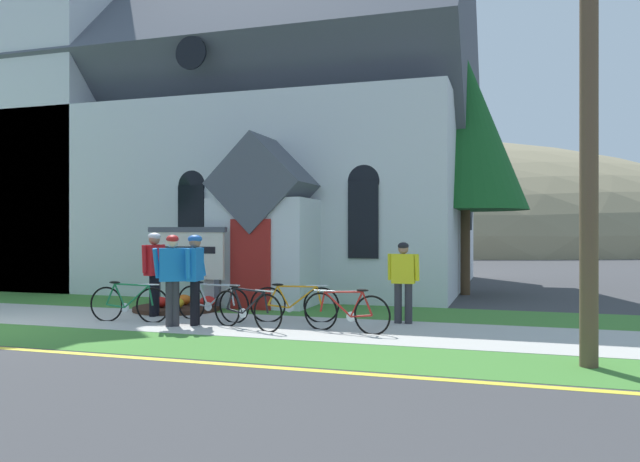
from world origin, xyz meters
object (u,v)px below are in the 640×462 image
bicycle_white (247,309)px  cyclist_in_yellow_jersey (195,272)px  cyclist_in_green_jersey (172,272)px  cyclist_in_red_jersey (154,267)px  bicycle_blue (294,304)px  church_sign (187,255)px  bicycle_red (346,312)px  cyclist_in_orange_jersey (403,277)px  roadside_conifer (465,132)px  utility_pole (580,49)px  bicycle_yellow (212,303)px  bicycle_silver (129,303)px

bicycle_white → cyclist_in_yellow_jersey: size_ratio=0.95×
cyclist_in_green_jersey → cyclist_in_red_jersey: (-1.09, 1.09, 0.03)m
bicycle_white → bicycle_blue: bicycle_white is taller
church_sign → bicycle_red: (4.47, -2.17, -0.88)m
cyclist_in_orange_jersey → bicycle_white: bearing=-150.8°
bicycle_red → cyclist_in_yellow_jersey: size_ratio=0.98×
cyclist_in_green_jersey → cyclist_in_yellow_jersey: cyclist_in_green_jersey is taller
cyclist_in_green_jersey → roadside_conifer: roadside_conifer is taller
cyclist_in_orange_jersey → cyclist_in_yellow_jersey: bearing=-159.3°
bicycle_white → utility_pole: utility_pole is taller
bicycle_white → cyclist_in_red_jersey: (-2.54, 0.90, 0.70)m
bicycle_blue → cyclist_in_red_jersey: 3.19m
bicycle_yellow → cyclist_in_orange_jersey: cyclist_in_orange_jersey is taller
bicycle_blue → cyclist_in_yellow_jersey: cyclist_in_yellow_jersey is taller
cyclist_in_green_jersey → cyclist_in_orange_jersey: bearing=22.2°
bicycle_white → cyclist_in_red_jersey: size_ratio=0.93×
bicycle_white → roadside_conifer: bearing=65.2°
bicycle_white → cyclist_in_yellow_jersey: 1.30m
bicycle_red → bicycle_yellow: size_ratio=0.98×
cyclist_in_orange_jersey → bicycle_red: bearing=-122.2°
bicycle_white → cyclist_in_yellow_jersey: cyclist_in_yellow_jersey is taller
bicycle_red → roadside_conifer: size_ratio=0.25×
church_sign → bicycle_white: bearing=-42.3°
cyclist_in_orange_jersey → cyclist_in_red_jersey: bearing=-173.5°
bicycle_yellow → utility_pole: utility_pole is taller
bicycle_yellow → roadside_conifer: size_ratio=0.26×
church_sign → bicycle_white: size_ratio=1.25×
bicycle_red → cyclist_in_yellow_jersey: (-2.98, -0.14, 0.67)m
bicycle_silver → cyclist_in_yellow_jersey: bearing=-1.2°
church_sign → bicycle_silver: (-0.01, -2.28, -0.88)m
church_sign → cyclist_in_green_jersey: (1.15, -2.56, -0.21)m
bicycle_white → bicycle_silver: bearing=177.9°
bicycle_yellow → cyclist_in_orange_jersey: (3.76, 0.79, 0.56)m
cyclist_in_orange_jersey → cyclist_in_yellow_jersey: size_ratio=0.92×
church_sign → cyclist_in_orange_jersey: (5.28, -0.87, -0.32)m
church_sign → bicycle_white: church_sign is taller
cyclist_in_orange_jersey → cyclist_in_green_jersey: cyclist_in_green_jersey is taller
bicycle_red → roadside_conifer: 8.57m
cyclist_in_red_jersey → utility_pole: (8.14, -2.45, 3.22)m
bicycle_blue → bicycle_yellow: bicycle_yellow is taller
church_sign → bicycle_white: (2.60, -2.37, -0.88)m
bicycle_white → utility_pole: bearing=-15.4°
cyclist_in_orange_jersey → cyclist_in_green_jersey: bearing=-157.8°
cyclist_in_yellow_jersey → utility_pole: size_ratio=0.23×
cyclist_in_green_jersey → utility_pole: (7.05, -1.36, 3.25)m
bicycle_red → cyclist_in_green_jersey: 3.41m
cyclist_in_green_jersey → cyclist_in_red_jersey: bearing=135.0°
bicycle_blue → bicycle_silver: bearing=-163.3°
utility_pole → bicycle_red: bearing=154.9°
bicycle_blue → cyclist_in_orange_jersey: size_ratio=1.09×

